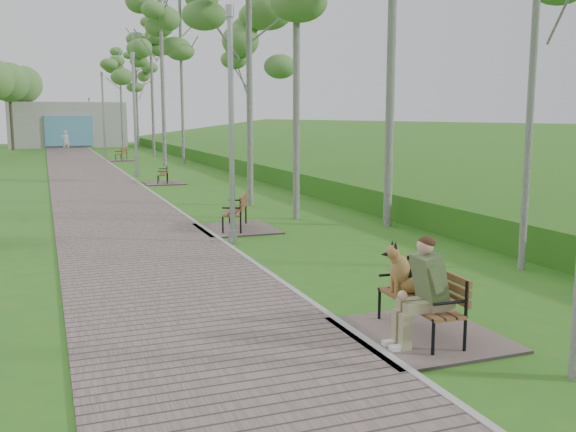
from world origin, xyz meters
name	(u,v)px	position (x,y,z in m)	size (l,w,h in m)	color
ground	(259,268)	(0.00, 0.00, 0.00)	(120.00, 120.00, 0.00)	#2B6B20
walkway	(87,174)	(-1.75, 21.50, 0.02)	(3.50, 67.00, 0.04)	#635550
kerb	(124,172)	(0.00, 21.50, 0.03)	(0.10, 67.00, 0.05)	#999993
embankment	(354,168)	(12.00, 20.00, 0.00)	(14.00, 70.00, 1.60)	#40761D
building_north	(68,125)	(-1.50, 50.97, 1.99)	(10.00, 5.20, 4.00)	#9E9E99
bench_main	(418,304)	(0.68, -4.38, 0.45)	(1.83, 2.03, 1.60)	#635550
bench_second	(235,221)	(0.71, 4.05, 0.21)	(1.82, 2.03, 1.12)	#635550
bench_third	(163,179)	(0.96, 15.73, 0.18)	(1.60, 1.77, 0.98)	#635550
bench_far	(121,157)	(0.94, 30.74, 0.19)	(1.68, 1.87, 1.03)	#635550
lamp_post_near	(231,135)	(0.19, 2.41, 2.39)	(0.20, 0.20, 5.11)	#919398
lamp_post_second	(135,119)	(0.36, 19.28, 2.64)	(0.22, 0.22, 5.66)	#919398
lamp_post_third	(104,117)	(0.33, 35.20, 2.69)	(0.22, 0.22, 5.75)	#919398
lamp_post_far	(90,124)	(0.42, 50.35, 2.06)	(0.17, 0.17, 4.42)	#919398
pedestrian_near	(66,141)	(-2.02, 41.98, 0.85)	(0.62, 0.40, 1.69)	silver
birch_mid_b	(249,41)	(4.36, 14.34, 5.78)	(2.25, 2.25, 7.37)	silver
birch_mid_c	(161,18)	(2.71, 25.14, 8.08)	(2.82, 2.82, 10.29)	silver
birch_far_a	(180,26)	(4.10, 26.74, 7.93)	(2.85, 2.85, 10.09)	silver
birch_far_b	(133,57)	(2.05, 32.03, 6.56)	(2.21, 2.21, 8.35)	silver
birch_far_c	(150,30)	(3.47, 33.68, 8.49)	(2.58, 2.58, 10.81)	silver
birch_distant_a	(120,67)	(2.08, 39.76, 6.43)	(2.22, 2.22, 8.19)	silver
birch_distant_b	(136,77)	(4.53, 49.19, 6.30)	(2.53, 2.53, 8.02)	silver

